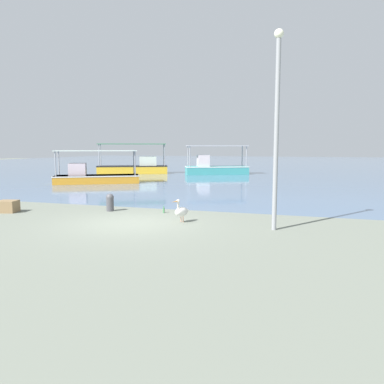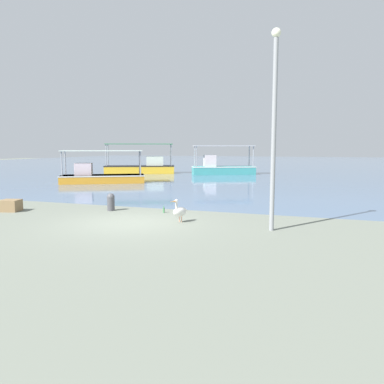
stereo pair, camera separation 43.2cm
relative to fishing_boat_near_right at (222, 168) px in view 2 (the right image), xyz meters
name	(u,v)px [view 2 (the right image)]	position (x,y,z in m)	size (l,w,h in m)	color
ground	(130,223)	(2.68, -22.73, -0.65)	(120.00, 120.00, 0.00)	slate
harbor_water	(280,164)	(2.68, 25.27, -0.64)	(110.00, 90.00, 0.00)	slate
fishing_boat_near_right	(222,168)	(0.00, 0.00, 0.00)	(5.98, 4.04, 2.67)	teal
fishing_boat_far_right	(142,167)	(-7.54, -1.43, 0.01)	(6.66, 4.18, 2.85)	gold
fishing_boat_center	(100,175)	(-6.05, -10.91, -0.10)	(5.97, 4.44, 2.29)	orange
pelican	(180,211)	(4.25, -22.11, -0.27)	(0.49, 0.76, 0.80)	#E0997A
lamp_post	(274,120)	(7.34, -22.37, 2.67)	(0.28, 0.28, 5.92)	gray
mooring_bollard	(111,201)	(0.82, -20.83, -0.27)	(0.31, 0.31, 0.70)	#47474C
cargo_crate	(11,205)	(-2.87, -22.25, -0.42)	(0.70, 0.61, 0.46)	olive
glass_bottle	(164,210)	(3.01, -20.59, -0.54)	(0.07, 0.07, 0.27)	#3F7F4C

